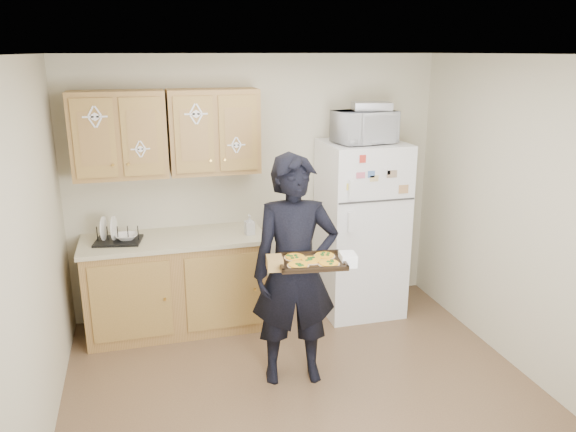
{
  "coord_description": "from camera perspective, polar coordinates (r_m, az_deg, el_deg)",
  "views": [
    {
      "loc": [
        -1.1,
        -3.44,
        2.52
      ],
      "look_at": [
        -0.05,
        0.45,
        1.33
      ],
      "focal_mm": 35.0,
      "sensor_mm": 36.0,
      "label": 1
    }
  ],
  "objects": [
    {
      "name": "wall_front",
      "position": [
        2.34,
        16.46,
        -17.18
      ],
      "size": [
        3.6,
        0.04,
        2.5
      ],
      "primitive_type": "cube",
      "color": "beige",
      "rests_on": "floor"
    },
    {
      "name": "baking_tray",
      "position": [
        3.97,
        2.4,
        -4.74
      ],
      "size": [
        0.5,
        0.4,
        0.04
      ],
      "primitive_type": "cube",
      "rotation": [
        0.0,
        0.0,
        -0.12
      ],
      "color": "black",
      "rests_on": "person"
    },
    {
      "name": "pizza_back_right",
      "position": [
        4.06,
        3.72,
        -4.04
      ],
      "size": [
        0.15,
        0.15,
        0.02
      ],
      "primitive_type": "cylinder",
      "color": "yellow",
      "rests_on": "baking_tray"
    },
    {
      "name": "pizza_front_right",
      "position": [
        3.92,
        4.17,
        -4.82
      ],
      "size": [
        0.15,
        0.15,
        0.02
      ],
      "primitive_type": "cylinder",
      "color": "yellow",
      "rests_on": "baking_tray"
    },
    {
      "name": "upper_cab_left",
      "position": [
        5.1,
        -16.8,
        7.9
      ],
      "size": [
        0.8,
        0.33,
        0.75
      ],
      "primitive_type": "cube",
      "color": "olive",
      "rests_on": "wall_back"
    },
    {
      "name": "wall_back",
      "position": [
        5.5,
        -3.15,
        3.04
      ],
      "size": [
        3.6,
        0.04,
        2.5
      ],
      "primitive_type": "cube",
      "color": "beige",
      "rests_on": "floor"
    },
    {
      "name": "cereal_box",
      "position": [
        6.18,
        10.76,
        -6.33
      ],
      "size": [
        0.2,
        0.07,
        0.32
      ],
      "primitive_type": "cube",
      "color": "#E1C54F",
      "rests_on": "floor"
    },
    {
      "name": "ceiling",
      "position": [
        3.61,
        2.76,
        16.07
      ],
      "size": [
        3.6,
        3.6,
        0.0
      ],
      "primitive_type": "plane",
      "color": "silver",
      "rests_on": "wall_back"
    },
    {
      "name": "wall_left",
      "position": [
        3.73,
        -25.02,
        -5.12
      ],
      "size": [
        0.04,
        3.6,
        2.5
      ],
      "primitive_type": "cube",
      "color": "beige",
      "rests_on": "floor"
    },
    {
      "name": "bowl",
      "position": [
        5.16,
        -16.08,
        -2.03
      ],
      "size": [
        0.2,
        0.2,
        0.05
      ],
      "primitive_type": "imported",
      "rotation": [
        0.0,
        0.0,
        -0.05
      ],
      "color": "white",
      "rests_on": "dish_rack"
    },
    {
      "name": "foil_pan",
      "position": [
        5.3,
        8.5,
        10.98
      ],
      "size": [
        0.39,
        0.31,
        0.07
      ],
      "primitive_type": "cube",
      "rotation": [
        0.0,
        0.0,
        -0.21
      ],
      "color": "silver",
      "rests_on": "microwave"
    },
    {
      "name": "microwave",
      "position": [
        5.27,
        7.75,
        8.95
      ],
      "size": [
        0.59,
        0.45,
        0.3
      ],
      "primitive_type": "imported",
      "rotation": [
        0.0,
        0.0,
        0.17
      ],
      "color": "white",
      "rests_on": "refrigerator"
    },
    {
      "name": "countertop",
      "position": [
        5.19,
        -11.56,
        -2.35
      ],
      "size": [
        1.64,
        0.64,
        0.04
      ],
      "primitive_type": "cube",
      "color": "beige",
      "rests_on": "base_cabinet"
    },
    {
      "name": "dish_rack",
      "position": [
        5.16,
        -16.92,
        -1.72
      ],
      "size": [
        0.44,
        0.36,
        0.16
      ],
      "primitive_type": "cube",
      "rotation": [
        0.0,
        0.0,
        -0.18
      ],
      "color": "black",
      "rests_on": "countertop"
    },
    {
      "name": "refrigerator",
      "position": [
        5.54,
        7.39,
        -1.27
      ],
      "size": [
        0.75,
        0.7,
        1.7
      ],
      "primitive_type": "cube",
      "color": "white",
      "rests_on": "floor"
    },
    {
      "name": "upper_cab_right",
      "position": [
        5.14,
        -7.56,
        8.51
      ],
      "size": [
        0.8,
        0.33,
        0.75
      ],
      "primitive_type": "cube",
      "color": "olive",
      "rests_on": "wall_back"
    },
    {
      "name": "person",
      "position": [
        4.3,
        0.71,
        -5.66
      ],
      "size": [
        0.71,
        0.51,
        1.81
      ],
      "primitive_type": "imported",
      "rotation": [
        0.0,
        0.0,
        -0.12
      ],
      "color": "black",
      "rests_on": "floor"
    },
    {
      "name": "pizza_center",
      "position": [
        3.97,
        2.41,
        -4.51
      ],
      "size": [
        0.15,
        0.15,
        0.02
      ],
      "primitive_type": "cylinder",
      "color": "yellow",
      "rests_on": "baking_tray"
    },
    {
      "name": "base_cabinet",
      "position": [
        5.35,
        -11.29,
        -6.92
      ],
      "size": [
        1.6,
        0.6,
        0.86
      ],
      "primitive_type": "cube",
      "color": "olive",
      "rests_on": "floor"
    },
    {
      "name": "soap_bottle",
      "position": [
        5.15,
        -3.93,
        -0.88
      ],
      "size": [
        0.09,
        0.1,
        0.18
      ],
      "primitive_type": "imported",
      "rotation": [
        0.0,
        0.0,
        0.14
      ],
      "color": "white",
      "rests_on": "countertop"
    },
    {
      "name": "pizza_back_left",
      "position": [
        4.02,
        0.69,
        -4.2
      ],
      "size": [
        0.15,
        0.15,
        0.02
      ],
      "primitive_type": "cylinder",
      "color": "yellow",
      "rests_on": "baking_tray"
    },
    {
      "name": "pizza_front_left",
      "position": [
        3.88,
        1.03,
        -4.99
      ],
      "size": [
        0.15,
        0.15,
        0.02
      ],
      "primitive_type": "cylinder",
      "color": "yellow",
      "rests_on": "baking_tray"
    },
    {
      "name": "floor",
      "position": [
        4.4,
        2.29,
        -18.54
      ],
      "size": [
        3.6,
        3.6,
        0.0
      ],
      "primitive_type": "plane",
      "color": "brown",
      "rests_on": "ground"
    },
    {
      "name": "wall_right",
      "position": [
        4.67,
        24.07,
        -0.83
      ],
      "size": [
        0.04,
        3.6,
        2.5
      ],
      "primitive_type": "cube",
      "color": "beige",
      "rests_on": "floor"
    }
  ]
}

